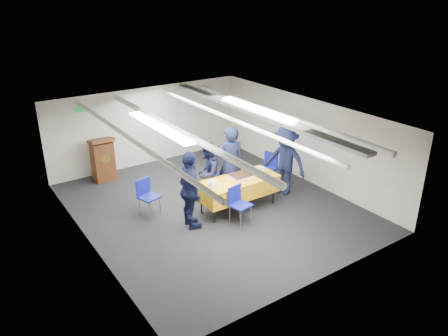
{
  "coord_description": "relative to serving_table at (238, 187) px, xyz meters",
  "views": [
    {
      "loc": [
        -5.09,
        -7.97,
        5.04
      ],
      "look_at": [
        0.2,
        -0.2,
        1.05
      ],
      "focal_mm": 35.0,
      "sensor_mm": 36.0,
      "label": 1
    }
  ],
  "objects": [
    {
      "name": "sailor_a",
      "position": [
        0.09,
        0.47,
        0.41
      ],
      "size": [
        0.82,
        0.68,
        1.94
      ],
      "primitive_type": "imported",
      "rotation": [
        0.0,
        0.0,
        2.8
      ],
      "color": "black",
      "rests_on": "ground"
    },
    {
      "name": "podium",
      "position": [
        -2.08,
        3.44,
        0.05
      ],
      "size": [
        0.62,
        0.53,
        1.25
      ],
      "color": "brown",
      "rests_on": "ground"
    },
    {
      "name": "chair_right",
      "position": [
        1.53,
        0.69,
        -0.03
      ],
      "size": [
        0.55,
        0.55,
        0.87
      ],
      "color": "gray",
      "rests_on": "ground"
    },
    {
      "name": "plate_stack_left",
      "position": [
        -0.74,
        -0.05,
        0.29
      ],
      "size": [
        0.22,
        0.22,
        0.17
      ],
      "color": "white",
      "rests_on": "serving_table"
    },
    {
      "name": "sheet_cake",
      "position": [
        0.1,
        0.04,
        0.25
      ],
      "size": [
        0.52,
        0.4,
        0.09
      ],
      "color": "white",
      "rests_on": "serving_table"
    },
    {
      "name": "serving_table",
      "position": [
        0.0,
        0.0,
        0.0
      ],
      "size": [
        1.96,
        0.82,
        0.77
      ],
      "color": "black",
      "rests_on": "ground"
    },
    {
      "name": "room_shell",
      "position": [
        -0.38,
        0.81,
        1.25
      ],
      "size": [
        6.0,
        7.0,
        2.3
      ],
      "color": "beige",
      "rests_on": "ground"
    },
    {
      "name": "chair_left",
      "position": [
        -1.92,
        0.99,
        -0.03
      ],
      "size": [
        0.52,
        0.52,
        0.87
      ],
      "color": "gray",
      "rests_on": "ground"
    },
    {
      "name": "sailor_c",
      "position": [
        -1.39,
        -0.13,
        0.33
      ],
      "size": [
        0.61,
        1.11,
        1.79
      ],
      "primitive_type": "imported",
      "rotation": [
        0.0,
        0.0,
        1.4
      ],
      "color": "black",
      "rests_on": "ground"
    },
    {
      "name": "chair_near",
      "position": [
        -0.39,
        -0.52,
        -0.03
      ],
      "size": [
        0.49,
        0.49,
        0.87
      ],
      "color": "gray",
      "rests_on": "ground"
    },
    {
      "name": "plate_stack_right",
      "position": [
        0.64,
        -0.05,
        0.29
      ],
      "size": [
        0.21,
        0.21,
        0.17
      ],
      "color": "white",
      "rests_on": "serving_table"
    },
    {
      "name": "sailor_b",
      "position": [
        -0.45,
        0.65,
        0.23
      ],
      "size": [
        0.97,
        0.93,
        1.57
      ],
      "primitive_type": "imported",
      "rotation": [
        0.0,
        0.0,
        3.75
      ],
      "color": "black",
      "rests_on": "ground"
    },
    {
      "name": "sailor_d",
      "position": [
        1.46,
        0.01,
        0.34
      ],
      "size": [
        1.03,
        1.32,
        1.8
      ],
      "primitive_type": "imported",
      "rotation": [
        0.0,
        0.0,
        -1.22
      ],
      "color": "black",
      "rests_on": "ground"
    },
    {
      "name": "ground",
      "position": [
        -0.48,
        0.4,
        -0.56
      ],
      "size": [
        7.0,
        7.0,
        0.0
      ],
      "primitive_type": "plane",
      "color": "black",
      "rests_on": "ground"
    }
  ]
}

